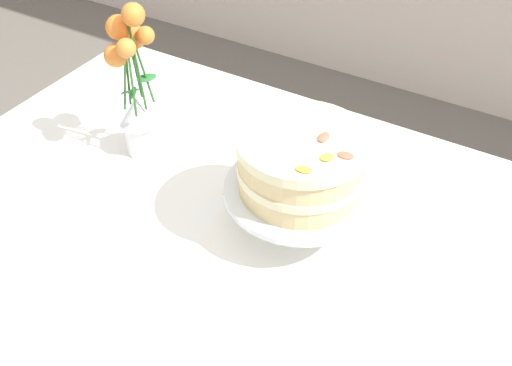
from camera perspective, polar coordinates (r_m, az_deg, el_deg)
dining_table at (r=1.25m, az=-2.87°, el=-7.89°), size 1.40×1.00×0.74m
linen_napkin at (r=1.20m, az=3.98°, el=-3.93°), size 0.36×0.36×0.00m
cake_stand at (r=1.15m, az=4.16°, el=-1.03°), size 0.29×0.29×0.10m
layer_cake at (r=1.10m, az=4.36°, el=1.94°), size 0.24×0.24×0.12m
flower_vase at (r=1.32m, az=-11.39°, el=8.62°), size 0.09×0.11×0.36m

